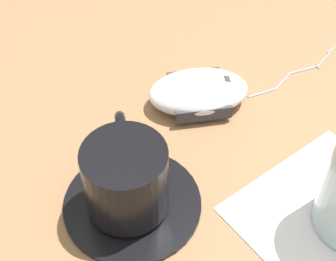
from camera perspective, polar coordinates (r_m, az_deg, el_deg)
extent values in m
plane|color=olive|center=(0.50, 7.60, -9.84)|extent=(3.00, 3.00, 0.00)
cylinder|color=black|center=(0.50, -3.98, -7.94)|extent=(0.13, 0.13, 0.01)
cylinder|color=black|center=(0.46, -4.69, -5.41)|extent=(0.08, 0.08, 0.07)
torus|color=black|center=(0.49, -5.28, -1.12)|extent=(0.05, 0.04, 0.05)
ellipsoid|color=silver|center=(0.58, 3.39, 4.31)|extent=(0.12, 0.13, 0.04)
cylinder|color=#38383D|center=(0.58, 6.45, 5.34)|extent=(0.01, 0.01, 0.01)
cube|color=#38383D|center=(0.61, 2.76, 6.06)|extent=(0.04, 0.05, 0.02)
cube|color=#38383D|center=(0.56, 4.04, 1.76)|extent=(0.04, 0.05, 0.02)
cylinder|color=gray|center=(0.61, 10.40, 4.19)|extent=(0.03, 0.02, 0.00)
cylinder|color=gray|center=(0.63, 12.61, 5.44)|extent=(0.04, 0.01, 0.00)
cylinder|color=gray|center=(0.65, 14.71, 6.57)|extent=(0.03, 0.03, 0.00)
cylinder|color=gray|center=(0.68, 16.70, 7.61)|extent=(0.04, 0.01, 0.00)
cylinder|color=gray|center=(0.70, 18.10, 8.94)|extent=(0.03, 0.01, 0.00)
sphere|color=gray|center=(0.60, 8.94, 3.78)|extent=(0.00, 0.00, 0.00)
sphere|color=gray|center=(0.62, 11.82, 4.59)|extent=(0.00, 0.00, 0.00)
sphere|color=gray|center=(0.64, 13.37, 6.25)|extent=(0.00, 0.00, 0.00)
sphere|color=gray|center=(0.66, 16.01, 6.87)|extent=(0.00, 0.00, 0.00)
sphere|color=gray|center=(0.69, 17.36, 8.32)|extent=(0.00, 0.00, 0.00)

